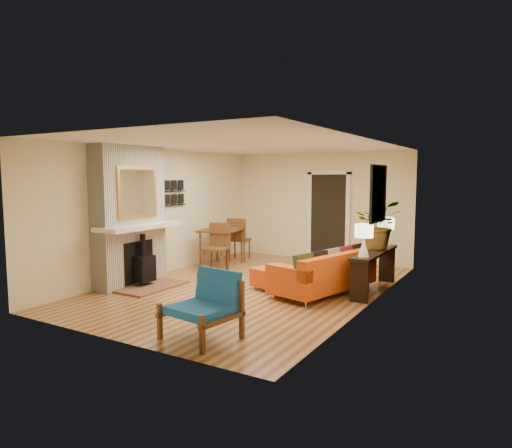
% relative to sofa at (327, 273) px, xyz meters
% --- Properties ---
extents(room_shell, '(6.50, 6.50, 6.50)m').
position_rel_sofa_xyz_m(room_shell, '(-0.80, 2.36, 0.88)').
color(room_shell, tan).
rests_on(room_shell, ground).
extents(fireplace, '(1.09, 1.68, 2.60)m').
position_rel_sofa_xyz_m(fireplace, '(-3.40, -1.27, 0.89)').
color(fireplace, white).
rests_on(fireplace, ground).
extents(sofa, '(1.38, 2.21, 0.81)m').
position_rel_sofa_xyz_m(sofa, '(0.00, 0.00, 0.00)').
color(sofa, silver).
rests_on(sofa, ground).
extents(ottoman, '(0.96, 0.96, 0.39)m').
position_rel_sofa_xyz_m(ottoman, '(-0.85, -0.18, -0.13)').
color(ottoman, silver).
rests_on(ottoman, ground).
extents(blue_chair, '(0.91, 0.90, 0.85)m').
position_rel_sofa_xyz_m(blue_chair, '(-0.50, -2.81, 0.10)').
color(blue_chair, brown).
rests_on(blue_chair, ground).
extents(dining_table, '(1.11, 1.98, 1.04)m').
position_rel_sofa_xyz_m(dining_table, '(-2.93, 1.13, 0.33)').
color(dining_table, brown).
rests_on(dining_table, ground).
extents(console_table, '(0.34, 1.85, 0.72)m').
position_rel_sofa_xyz_m(console_table, '(0.67, 0.55, 0.22)').
color(console_table, black).
rests_on(console_table, ground).
extents(lamp_near, '(0.30, 0.30, 0.54)m').
position_rel_sofa_xyz_m(lamp_near, '(0.67, -0.11, 0.71)').
color(lamp_near, white).
rests_on(lamp_near, console_table).
extents(lamp_far, '(0.30, 0.30, 0.54)m').
position_rel_sofa_xyz_m(lamp_far, '(0.67, 1.26, 0.71)').
color(lamp_far, white).
rests_on(lamp_far, console_table).
extents(houseplant, '(0.95, 0.88, 0.89)m').
position_rel_sofa_xyz_m(houseplant, '(0.66, 0.80, 0.81)').
color(houseplant, '#1E5919').
rests_on(houseplant, console_table).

